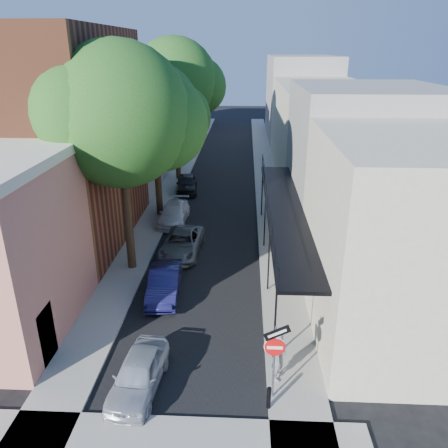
# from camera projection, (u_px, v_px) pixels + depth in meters

# --- Properties ---
(ground) EXTENTS (160.00, 160.00, 0.00)m
(ground) POSITION_uv_depth(u_px,v_px,m) (174.00, 419.00, 13.85)
(ground) COLOR black
(ground) RESTS_ON ground
(road_surface) EXTENTS (6.00, 64.00, 0.01)m
(road_surface) POSITION_uv_depth(u_px,v_px,m) (223.00, 171.00, 41.62)
(road_surface) COLOR black
(road_surface) RESTS_ON ground
(sidewalk_left) EXTENTS (2.00, 64.00, 0.12)m
(sidewalk_left) POSITION_uv_depth(u_px,v_px,m) (181.00, 170.00, 41.78)
(sidewalk_left) COLOR gray
(sidewalk_left) RESTS_ON ground
(sidewalk_right) EXTENTS (2.00, 64.00, 0.12)m
(sidewalk_right) POSITION_uv_depth(u_px,v_px,m) (265.00, 171.00, 41.41)
(sidewalk_right) COLOR gray
(sidewalk_right) RESTS_ON ground
(sidewalk_cross) EXTENTS (12.00, 2.00, 0.12)m
(sidewalk_cross) POSITION_uv_depth(u_px,v_px,m) (169.00, 444.00, 12.90)
(sidewalk_cross) COLOR gray
(sidewalk_cross) RESTS_ON ground
(buildings_left) EXTENTS (10.10, 59.10, 12.00)m
(buildings_left) POSITION_uv_depth(u_px,v_px,m) (118.00, 120.00, 39.04)
(buildings_left) COLOR #C46F64
(buildings_left) RESTS_ON ground
(buildings_right) EXTENTS (9.80, 55.00, 10.00)m
(buildings_right) POSITION_uv_depth(u_px,v_px,m) (323.00, 126.00, 39.07)
(buildings_right) COLOR beige
(buildings_right) RESTS_ON ground
(sign_post) EXTENTS (0.89, 0.17, 2.99)m
(sign_post) POSITION_uv_depth(u_px,v_px,m) (275.00, 350.00, 13.84)
(sign_post) COLOR #595B60
(sign_post) RESTS_ON ground
(bollard) EXTENTS (0.14, 0.14, 0.80)m
(bollard) POSITION_uv_depth(u_px,v_px,m) (269.00, 398.00, 13.98)
(bollard) COLOR black
(bollard) RESTS_ON sidewalk_right
(oak_near) EXTENTS (7.48, 6.80, 11.42)m
(oak_near) POSITION_uv_depth(u_px,v_px,m) (130.00, 118.00, 20.54)
(oak_near) COLOR #301F13
(oak_near) RESTS_ON ground
(oak_mid) EXTENTS (6.60, 6.00, 10.20)m
(oak_mid) POSITION_uv_depth(u_px,v_px,m) (161.00, 112.00, 28.23)
(oak_mid) COLOR #301F13
(oak_mid) RESTS_ON ground
(oak_far) EXTENTS (7.70, 7.00, 11.90)m
(oak_far) POSITION_uv_depth(u_px,v_px,m) (181.00, 82.00, 36.14)
(oak_far) COLOR #301F13
(oak_far) RESTS_ON ground
(parked_car_a) EXTENTS (1.77, 3.79, 1.26)m
(parked_car_a) POSITION_uv_depth(u_px,v_px,m) (138.00, 374.00, 14.87)
(parked_car_a) COLOR #9EA3AF
(parked_car_a) RESTS_ON ground
(parked_car_b) EXTENTS (1.65, 4.07, 1.31)m
(parked_car_b) POSITION_uv_depth(u_px,v_px,m) (164.00, 283.00, 20.52)
(parked_car_b) COLOR #151543
(parked_car_b) RESTS_ON ground
(parked_car_c) EXTENTS (2.35, 4.66, 1.27)m
(parked_car_c) POSITION_uv_depth(u_px,v_px,m) (182.00, 243.00, 24.75)
(parked_car_c) COLOR slate
(parked_car_c) RESTS_ON ground
(parked_car_d) EXTENTS (1.84, 4.39, 1.27)m
(parked_car_d) POSITION_uv_depth(u_px,v_px,m) (174.00, 213.00, 29.21)
(parked_car_d) COLOR silver
(parked_car_d) RESTS_ON ground
(parked_car_e) EXTENTS (2.03, 4.22, 1.39)m
(parked_car_e) POSITION_uv_depth(u_px,v_px,m) (187.00, 184.00, 35.36)
(parked_car_e) COLOR black
(parked_car_e) RESTS_ON ground
(pedestrian) EXTENTS (0.63, 0.78, 1.87)m
(pedestrian) POSITION_uv_depth(u_px,v_px,m) (279.00, 356.00, 15.05)
(pedestrian) COLOR slate
(pedestrian) RESTS_ON sidewalk_right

